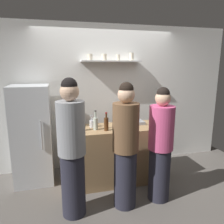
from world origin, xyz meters
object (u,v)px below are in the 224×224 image
refrigerator (32,135)px  utensil_holder (92,124)px  wine_bottle_green_glass (82,120)px  wine_bottle_pale_glass (96,123)px  wine_bottle_amber_glass (106,124)px  person_brown_jacket (125,148)px  water_bottle_plastic (77,125)px  baking_pan (133,122)px  person_grey_hoodie (72,150)px  person_pink_top (160,146)px

refrigerator → utensil_holder: 0.98m
wine_bottle_green_glass → wine_bottle_pale_glass: bearing=-54.6°
wine_bottle_amber_glass → wine_bottle_green_glass: (-0.33, 0.34, -0.00)m
person_brown_jacket → water_bottle_plastic: bearing=-122.3°
wine_bottle_pale_glass → wine_bottle_amber_glass: (0.15, -0.08, 0.00)m
wine_bottle_amber_glass → water_bottle_plastic: (-0.43, 0.07, -0.00)m
refrigerator → wine_bottle_pale_glass: 1.06m
baking_pan → person_brown_jacket: (-0.40, -0.80, -0.11)m
person_brown_jacket → wine_bottle_amber_glass: bearing=-151.3°
utensil_holder → wine_bottle_green_glass: (-0.16, 0.11, 0.05)m
baking_pan → wine_bottle_pale_glass: wine_bottle_pale_glass is taller
person_brown_jacket → utensil_holder: bearing=-143.5°
wine_bottle_pale_glass → wine_bottle_green_glass: 0.32m
refrigerator → water_bottle_plastic: (0.68, -0.39, 0.23)m
wine_bottle_pale_glass → person_brown_jacket: (0.28, -0.62, -0.19)m
water_bottle_plastic → person_grey_hoodie: (-0.13, -0.61, -0.15)m
person_grey_hoodie → wine_bottle_green_glass: bearing=165.9°
wine_bottle_amber_glass → person_brown_jacket: bearing=-76.3°
person_brown_jacket → baking_pan: bearing=168.6°
baking_pan → water_bottle_plastic: bearing=-168.5°
person_pink_top → wine_bottle_amber_glass: bearing=163.7°
utensil_holder → wine_bottle_pale_glass: (0.03, -0.15, 0.05)m
wine_bottle_amber_glass → person_pink_top: bearing=-38.4°
wine_bottle_pale_glass → person_pink_top: person_pink_top is taller
baking_pan → wine_bottle_amber_glass: size_ratio=1.20×
baking_pan → wine_bottle_green_glass: size_ratio=1.21×
refrigerator → wine_bottle_pale_glass: bearing=-21.1°
wine_bottle_amber_glass → person_grey_hoodie: bearing=-135.5°
person_brown_jacket → person_grey_hoodie: 0.69m
refrigerator → person_pink_top: bearing=-28.8°
wine_bottle_pale_glass → refrigerator: bearing=158.9°
wine_bottle_green_glass → wine_bottle_amber_glass: bearing=-45.6°
wine_bottle_green_glass → water_bottle_plastic: (-0.10, -0.27, 0.00)m
person_grey_hoodie → water_bottle_plastic: bearing=168.3°
utensil_holder → person_pink_top: (0.82, -0.75, -0.18)m
person_grey_hoodie → utensil_holder: bearing=153.9°
wine_bottle_pale_glass → person_grey_hoodie: person_grey_hoodie is taller
baking_pan → wine_bottle_green_glass: (-0.86, 0.08, 0.08)m
utensil_holder → person_grey_hoodie: (-0.38, -0.78, -0.10)m
wine_bottle_pale_glass → wine_bottle_amber_glass: 0.17m
refrigerator → person_pink_top: person_pink_top is taller
wine_bottle_amber_glass → person_grey_hoodie: 0.79m
baking_pan → person_brown_jacket: bearing=-116.3°
wine_bottle_pale_glass → wine_bottle_green_glass: size_ratio=1.08×
water_bottle_plastic → person_grey_hoodie: 0.64m
person_brown_jacket → person_grey_hoodie: person_grey_hoodie is taller
utensil_holder → wine_bottle_amber_glass: (0.17, -0.23, 0.05)m
person_pink_top → person_grey_hoodie: person_grey_hoodie is taller
wine_bottle_green_glass → person_grey_hoodie: size_ratio=0.16×
baking_pan → wine_bottle_pale_glass: 0.71m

